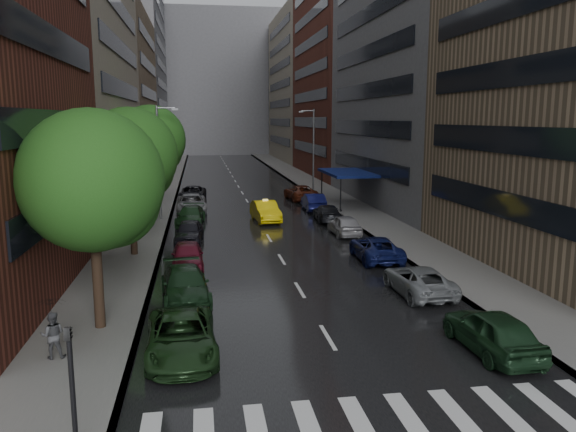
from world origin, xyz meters
name	(u,v)px	position (x,y,z in m)	size (l,w,h in m)	color
ground	(357,387)	(0.00, 0.00, 0.00)	(220.00, 220.00, 0.00)	gray
road	(240,189)	(0.00, 50.00, 0.01)	(14.00, 140.00, 0.01)	black
sidewalk_left	(161,189)	(-9.00, 50.00, 0.07)	(4.00, 140.00, 0.15)	gray
sidewalk_right	(315,186)	(9.00, 50.00, 0.07)	(4.00, 140.00, 0.15)	gray
crosswalk	(384,420)	(0.20, -2.00, 0.01)	(13.15, 2.80, 0.01)	silver
buildings_left	(111,54)	(-15.00, 58.79, 15.99)	(8.00, 108.00, 38.00)	maroon
buildings_right	(351,64)	(15.00, 56.70, 15.03)	(8.05, 109.10, 36.00)	#937A5B
building_far	(217,84)	(0.00, 118.00, 16.00)	(40.00, 14.00, 32.00)	slate
tree_near	(92,181)	(-8.60, 6.10, 5.86)	(5.38, 5.38, 8.57)	#382619
tree_mid	(130,155)	(-8.60, 18.12, 6.05)	(5.54, 5.54, 8.83)	#382619
tree_far	(151,140)	(-8.60, 32.96, 6.36)	(5.83, 5.83, 9.29)	#382619
taxi	(265,211)	(0.52, 28.47, 0.81)	(1.72, 4.94, 1.63)	yellow
parked_cars_left	(190,227)	(-5.40, 23.02, 0.74)	(2.97, 42.93, 1.56)	#1A3618
parked_cars_right	(346,226)	(5.40, 21.84, 0.73)	(3.02, 43.10, 1.58)	#18351D
ped_black_umbrella	(52,323)	(-9.67, 3.35, 1.39)	(0.96, 0.98, 2.09)	#48494D
traffic_light	(72,385)	(-7.60, -3.16, 2.23)	(0.18, 0.15, 3.45)	black
street_lamp_left	(160,160)	(-7.72, 30.00, 4.89)	(1.74, 0.22, 9.00)	gray
street_lamp_right	(313,148)	(7.72, 45.00, 4.89)	(1.74, 0.22, 9.00)	gray
awning	(347,173)	(8.98, 35.00, 3.13)	(4.00, 8.00, 3.12)	navy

